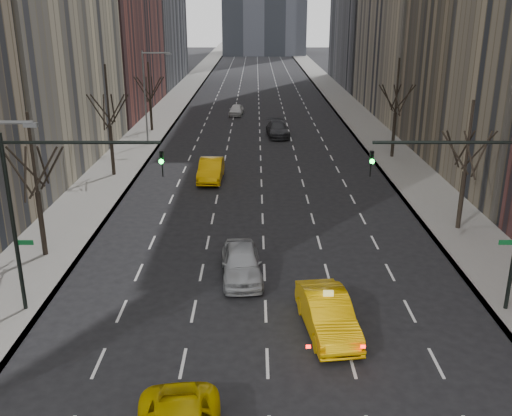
{
  "coord_description": "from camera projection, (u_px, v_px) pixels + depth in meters",
  "views": [
    {
      "loc": [
        -0.45,
        -10.7,
        12.86
      ],
      "look_at": [
        -0.43,
        16.08,
        3.5
      ],
      "focal_mm": 40.0,
      "sensor_mm": 36.0,
      "label": 1
    }
  ],
  "objects": [
    {
      "name": "sidewalk_right",
      "position": [
        346.0,
        105.0,
        80.41
      ],
      "size": [
        4.5,
        320.0,
        0.15
      ],
      "primitive_type": "cube",
      "color": "slate",
      "rests_on": "ground"
    },
    {
      "name": "streetlight_far",
      "position": [
        148.0,
        89.0,
        54.97
      ],
      "size": [
        2.83,
        0.22,
        9.0
      ],
      "color": "slate",
      "rests_on": "ground"
    },
    {
      "name": "tree_lw_d",
      "position": [
        150.0,
        99.0,
        62.25
      ],
      "size": [
        3.36,
        3.5,
        7.36
      ],
      "color": "black",
      "rests_on": "ground"
    },
    {
      "name": "far_car_white",
      "position": [
        236.0,
        110.0,
        72.85
      ],
      "size": [
        1.98,
        4.14,
        1.37
      ],
      "primitive_type": "imported",
      "rotation": [
        0.0,
        0.0,
        -0.09
      ],
      "color": "white",
      "rests_on": "ground"
    },
    {
      "name": "tree_rw_c",
      "position": [
        395.0,
        114.0,
        50.78
      ],
      "size": [
        3.36,
        3.5,
        8.74
      ],
      "color": "black",
      "rests_on": "ground"
    },
    {
      "name": "tree_lw_c",
      "position": [
        110.0,
        127.0,
        45.11
      ],
      "size": [
        3.36,
        3.5,
        8.74
      ],
      "color": "black",
      "rests_on": "ground"
    },
    {
      "name": "tree_lw_b",
      "position": [
        37.0,
        192.0,
        30.11
      ],
      "size": [
        3.36,
        3.5,
        7.82
      ],
      "color": "black",
      "rests_on": "ground"
    },
    {
      "name": "traffic_mast_left",
      "position": [
        49.0,
        195.0,
        23.86
      ],
      "size": [
        6.69,
        0.39,
        8.0
      ],
      "color": "black",
      "rests_on": "ground"
    },
    {
      "name": "far_suv_grey",
      "position": [
        278.0,
        129.0,
        60.62
      ],
      "size": [
        2.61,
        5.56,
        1.57
      ],
      "primitive_type": "imported",
      "rotation": [
        0.0,
        0.0,
        0.08
      ],
      "color": "#2B2C30",
      "rests_on": "ground"
    },
    {
      "name": "sidewalk_left",
      "position": [
        172.0,
        105.0,
        80.4
      ],
      "size": [
        4.5,
        320.0,
        0.15
      ],
      "primitive_type": "cube",
      "color": "slate",
      "rests_on": "ground"
    },
    {
      "name": "silver_sedan_ahead",
      "position": [
        241.0,
        263.0,
        28.58
      ],
      "size": [
        2.34,
        5.03,
        1.67
      ],
      "primitive_type": "imported",
      "rotation": [
        0.0,
        0.0,
        0.08
      ],
      "color": "#989BA0",
      "rests_on": "ground"
    },
    {
      "name": "traffic_mast_right",
      "position": [
        483.0,
        195.0,
        23.87
      ],
      "size": [
        6.69,
        0.39,
        8.0
      ],
      "color": "black",
      "rests_on": "ground"
    },
    {
      "name": "taxi_sedan",
      "position": [
        327.0,
        314.0,
        23.78
      ],
      "size": [
        2.45,
        5.31,
        1.69
      ],
      "primitive_type": "imported",
      "rotation": [
        0.0,
        0.0,
        0.13
      ],
      "color": "#FCB805",
      "rests_on": "ground"
    },
    {
      "name": "tree_rw_b",
      "position": [
        465.0,
        172.0,
        33.89
      ],
      "size": [
        3.36,
        3.5,
        7.82
      ],
      "color": "black",
      "rests_on": "ground"
    },
    {
      "name": "far_taxi",
      "position": [
        211.0,
        170.0,
        45.07
      ],
      "size": [
        1.9,
        5.18,
        1.7
      ],
      "primitive_type": "imported",
      "rotation": [
        0.0,
        0.0,
        -0.02
      ],
      "color": "#FFB405",
      "rests_on": "ground"
    }
  ]
}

